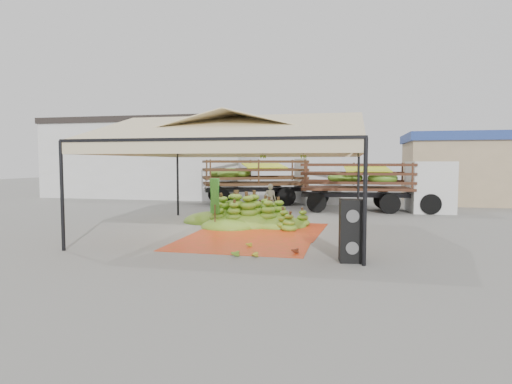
% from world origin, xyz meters
% --- Properties ---
extents(ground, '(90.00, 90.00, 0.00)m').
position_xyz_m(ground, '(0.00, 0.00, 0.00)').
color(ground, slate).
rests_on(ground, ground).
extents(canopy_tent, '(8.10, 8.10, 4.00)m').
position_xyz_m(canopy_tent, '(0.00, 0.00, 3.30)').
color(canopy_tent, black).
rests_on(canopy_tent, ground).
extents(building_white, '(14.30, 6.30, 5.40)m').
position_xyz_m(building_white, '(-10.00, 14.00, 2.71)').
color(building_white, silver).
rests_on(building_white, ground).
extents(building_tan, '(6.30, 5.30, 4.10)m').
position_xyz_m(building_tan, '(10.00, 13.00, 2.07)').
color(building_tan, tan).
rests_on(building_tan, ground).
extents(tarp_left, '(4.09, 3.90, 0.01)m').
position_xyz_m(tarp_left, '(0.50, -1.64, 0.01)').
color(tarp_left, red).
rests_on(tarp_left, ground).
extents(tarp_right, '(4.09, 4.27, 0.01)m').
position_xyz_m(tarp_right, '(0.80, 0.74, 0.01)').
color(tarp_right, '#C53D12').
rests_on(tarp_right, ground).
extents(banana_heap, '(5.76, 4.95, 1.13)m').
position_xyz_m(banana_heap, '(-0.33, 1.93, 0.56)').
color(banana_heap, '#467B19').
rests_on(banana_heap, ground).
extents(hand_yellow_a, '(0.42, 0.35, 0.18)m').
position_xyz_m(hand_yellow_a, '(0.79, -2.39, 0.09)').
color(hand_yellow_a, gold).
rests_on(hand_yellow_a, ground).
extents(hand_yellow_b, '(0.51, 0.46, 0.19)m').
position_xyz_m(hand_yellow_b, '(1.23, -3.70, 0.10)').
color(hand_yellow_b, gold).
rests_on(hand_yellow_b, ground).
extents(hand_red_a, '(0.52, 0.49, 0.18)m').
position_xyz_m(hand_red_a, '(3.63, -2.75, 0.09)').
color(hand_red_a, '#591B14').
rests_on(hand_red_a, ground).
extents(hand_red_b, '(0.48, 0.41, 0.20)m').
position_xyz_m(hand_red_b, '(2.18, -2.97, 0.10)').
color(hand_red_b, '#5A3014').
rests_on(hand_red_b, ground).
extents(hand_green, '(0.48, 0.39, 0.22)m').
position_xyz_m(hand_green, '(0.72, -3.70, 0.11)').
color(hand_green, '#3A7318').
rests_on(hand_green, ground).
extents(hanging_bunches, '(1.74, 0.24, 0.20)m').
position_xyz_m(hanging_bunches, '(1.24, 1.39, 2.62)').
color(hanging_bunches, '#557E1A').
rests_on(hanging_bunches, ground).
extents(speaker_stack, '(0.61, 0.55, 1.53)m').
position_xyz_m(speaker_stack, '(3.70, -3.65, 0.76)').
color(speaker_stack, black).
rests_on(speaker_stack, ground).
extents(banana_leaves, '(0.96, 1.36, 3.70)m').
position_xyz_m(banana_leaves, '(-1.25, 0.67, 0.00)').
color(banana_leaves, '#1D6A1C').
rests_on(banana_leaves, ground).
extents(vendor, '(0.55, 0.37, 1.47)m').
position_xyz_m(vendor, '(0.20, 4.50, 0.73)').
color(vendor, gray).
rests_on(vendor, ground).
extents(truck_left, '(8.06, 5.40, 2.63)m').
position_xyz_m(truck_left, '(-0.54, 10.28, 1.62)').
color(truck_left, '#4A2B18').
rests_on(truck_left, ground).
extents(truck_right, '(7.31, 2.95, 2.45)m').
position_xyz_m(truck_right, '(5.13, 7.76, 1.51)').
color(truck_right, '#512A1B').
rests_on(truck_right, ground).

